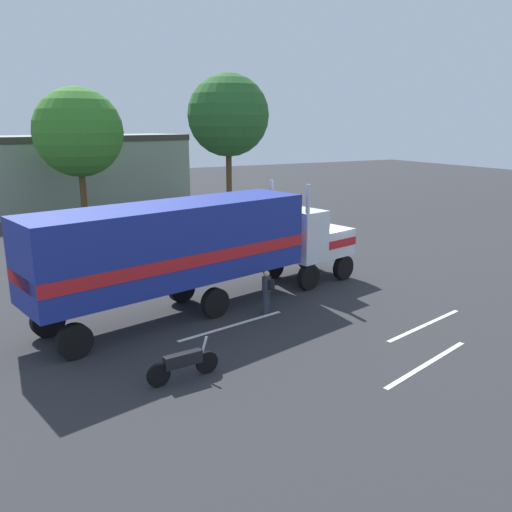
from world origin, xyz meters
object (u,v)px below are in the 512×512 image
object	(u,v)px
semi_truck	(199,244)
parked_car	(107,234)
tree_left	(228,116)
person_bystander	(267,290)
motorcycle	(184,364)
tree_center	(78,133)

from	to	relation	value
semi_truck	parked_car	bearing A→B (deg)	93.78
parked_car	tree_left	xyz separation A→B (m)	(11.11, 7.08, 6.67)
semi_truck	parked_car	size ratio (longest dim) A/B	3.11
person_bystander	motorcycle	bearing A→B (deg)	-142.99
parked_car	motorcycle	bearing A→B (deg)	-96.03
parked_car	person_bystander	bearing A→B (deg)	-78.34
semi_truck	tree_center	distance (m)	20.45
semi_truck	person_bystander	bearing A→B (deg)	-38.98
parked_car	tree_center	world-z (taller)	tree_center
semi_truck	tree_left	bearing A→B (deg)	61.51
semi_truck	motorcycle	size ratio (longest dim) A/B	6.80
person_bystander	tree_center	bearing A→B (deg)	96.52
person_bystander	motorcycle	size ratio (longest dim) A/B	0.77
motorcycle	tree_center	distance (m)	25.93
semi_truck	tree_center	bearing A→B (deg)	91.35
motorcycle	tree_center	world-z (taller)	tree_center
parked_car	tree_left	size ratio (longest dim) A/B	0.44
person_bystander	parked_car	xyz separation A→B (m)	(-2.80, 13.56, -0.09)
semi_truck	tree_center	size ratio (longest dim) A/B	1.54
person_bystander	parked_car	distance (m)	13.84
parked_car	tree_left	world-z (taller)	tree_left
parked_car	tree_center	distance (m)	9.84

